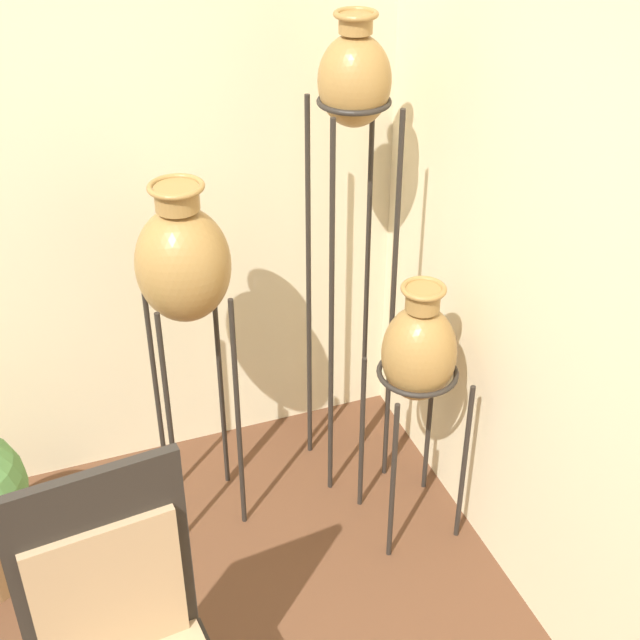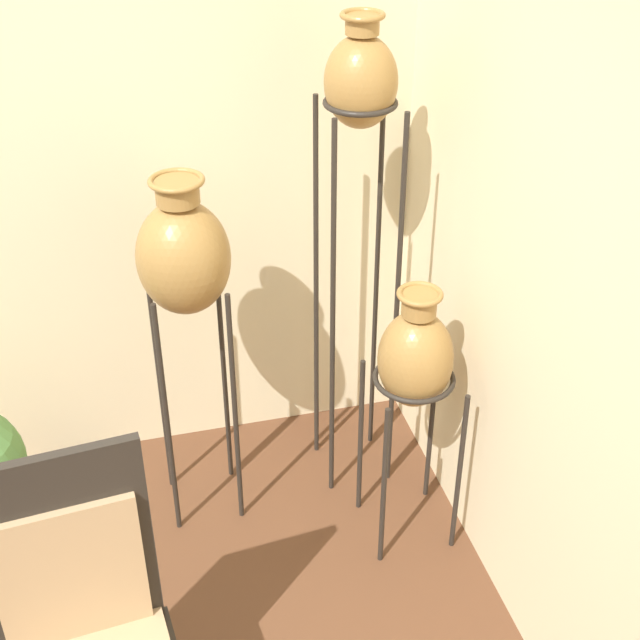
% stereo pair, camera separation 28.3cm
% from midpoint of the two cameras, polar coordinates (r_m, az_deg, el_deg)
% --- Properties ---
extents(vase_stand_tall, '(0.27, 0.27, 1.93)m').
position_cam_midpoint_polar(vase_stand_tall, '(3.13, 5.25, 13.41)').
color(vase_stand_tall, '#28231E').
rests_on(vase_stand_tall, ground_plane).
extents(vase_stand_medium, '(0.33, 0.33, 1.45)m').
position_cam_midpoint_polar(vase_stand_medium, '(3.13, -6.17, 3.76)').
color(vase_stand_medium, '#28231E').
rests_on(vase_stand_medium, ground_plane).
extents(vase_stand_short, '(0.31, 0.31, 1.10)m').
position_cam_midpoint_polar(vase_stand_short, '(3.19, 8.65, -2.68)').
color(vase_stand_short, '#28231E').
rests_on(vase_stand_short, ground_plane).
extents(chair, '(0.54, 0.52, 1.17)m').
position_cam_midpoint_polar(chair, '(2.59, -11.79, -19.27)').
color(chair, '#28231E').
rests_on(chair, ground_plane).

